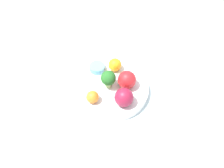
% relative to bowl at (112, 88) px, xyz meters
% --- Properties ---
extents(ground_plane, '(6.00, 6.00, 0.00)m').
position_rel_bowl_xyz_m(ground_plane, '(0.00, 0.00, -0.03)').
color(ground_plane, gray).
extents(table_surface, '(1.20, 1.20, 0.02)m').
position_rel_bowl_xyz_m(table_surface, '(0.00, 0.00, -0.02)').
color(table_surface, silver).
rests_on(table_surface, ground_plane).
extents(bowl, '(0.25, 0.25, 0.03)m').
position_rel_bowl_xyz_m(bowl, '(0.00, 0.00, 0.00)').
color(bowl, white).
rests_on(bowl, table_surface).
extents(broccoli, '(0.05, 0.05, 0.07)m').
position_rel_bowl_xyz_m(broccoli, '(0.01, -0.00, 0.05)').
color(broccoli, '#8CB76B').
rests_on(broccoli, bowl).
extents(apple_red, '(0.06, 0.06, 0.06)m').
position_rel_bowl_xyz_m(apple_red, '(-0.04, 0.07, 0.04)').
color(apple_red, maroon).
rests_on(apple_red, bowl).
extents(apple_green, '(0.06, 0.06, 0.06)m').
position_rel_bowl_xyz_m(apple_green, '(-0.05, 0.00, 0.05)').
color(apple_green, red).
rests_on(apple_green, bowl).
extents(orange_front, '(0.04, 0.04, 0.04)m').
position_rel_bowl_xyz_m(orange_front, '(0.06, 0.06, 0.03)').
color(orange_front, orange).
rests_on(orange_front, bowl).
extents(orange_back, '(0.05, 0.05, 0.05)m').
position_rel_bowl_xyz_m(orange_back, '(-0.01, -0.08, 0.04)').
color(orange_back, orange).
rests_on(orange_back, bowl).
extents(small_cup, '(0.06, 0.06, 0.02)m').
position_rel_bowl_xyz_m(small_cup, '(0.05, -0.08, 0.02)').
color(small_cup, '#66B2DB').
rests_on(small_cup, bowl).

